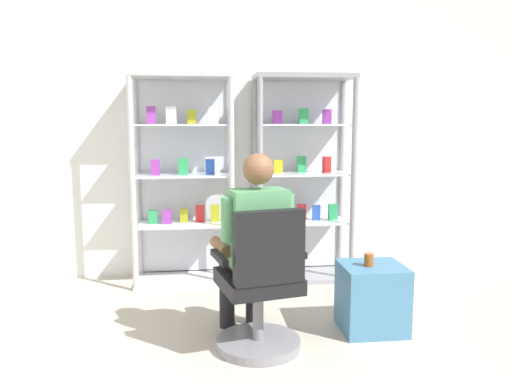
{
  "coord_description": "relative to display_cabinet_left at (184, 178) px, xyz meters",
  "views": [
    {
      "loc": [
        -0.43,
        -1.88,
        1.5
      ],
      "look_at": [
        -0.02,
        1.56,
        1.0
      ],
      "focal_mm": 35.49,
      "sensor_mm": 36.0,
      "label": 1
    }
  ],
  "objects": [
    {
      "name": "back_wall",
      "position": [
        0.55,
        0.24,
        0.39
      ],
      "size": [
        6.0,
        0.1,
        2.7
      ],
      "primitive_type": "cube",
      "color": "silver",
      "rests_on": "ground"
    },
    {
      "name": "display_cabinet_right",
      "position": [
        1.1,
        0.0,
        -0.0
      ],
      "size": [
        0.9,
        0.45,
        1.9
      ],
      "color": "gray",
      "rests_on": "ground"
    },
    {
      "name": "storage_crate",
      "position": [
        1.35,
        -1.31,
        -0.72
      ],
      "size": [
        0.44,
        0.4,
        0.48
      ],
      "primitive_type": "cube",
      "color": "teal",
      "rests_on": "ground"
    },
    {
      "name": "seated_shopkeeper",
      "position": [
        0.48,
        -1.4,
        -0.25
      ],
      "size": [
        0.55,
        0.61,
        1.29
      ],
      "color": "black",
      "rests_on": "ground"
    },
    {
      "name": "tea_glass",
      "position": [
        1.31,
        -1.33,
        -0.44
      ],
      "size": [
        0.07,
        0.07,
        0.09
      ],
      "primitive_type": "cylinder",
      "color": "brown",
      "rests_on": "storage_crate"
    },
    {
      "name": "office_chair",
      "position": [
        0.52,
        -1.56,
        -0.57
      ],
      "size": [
        0.61,
        0.58,
        0.96
      ],
      "color": "slate",
      "rests_on": "ground"
    },
    {
      "name": "display_cabinet_left",
      "position": [
        0.0,
        0.0,
        0.0
      ],
      "size": [
        0.9,
        0.45,
        1.9
      ],
      "color": "#B7B7BC",
      "rests_on": "ground"
    }
  ]
}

